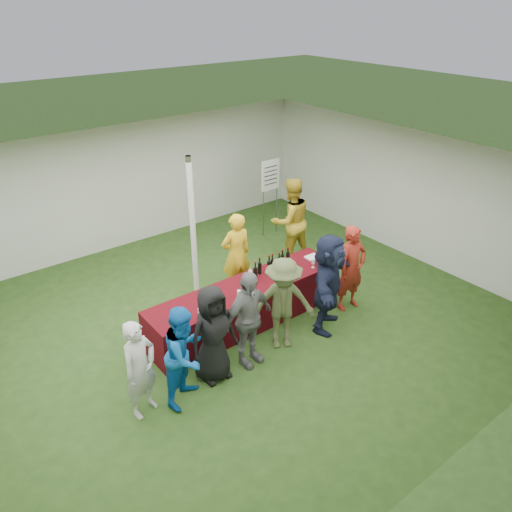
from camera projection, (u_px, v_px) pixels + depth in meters
ground at (209, 333)px, 8.46m from camera, size 60.00×60.00×0.00m
tent at (193, 229)px, 8.94m from camera, size 10.00×10.00×10.00m
serving_table at (247, 304)px, 8.55m from camera, size 3.60×0.80×0.75m
wine_bottles at (272, 264)px, 8.79m from camera, size 0.86×0.16×0.32m
wine_glasses at (230, 297)px, 7.86m from camera, size 2.78×0.14×0.16m
water_bottle at (250, 276)px, 8.46m from camera, size 0.07×0.07×0.23m
bar_towel at (312, 257)px, 9.25m from camera, size 0.25×0.18×0.03m
dump_bucket at (322, 259)px, 9.02m from camera, size 0.26×0.26×0.18m
wine_list_sign at (270, 181)px, 11.33m from camera, size 0.50×0.03×1.80m
staff_pourer at (236, 255)px, 9.22m from camera, size 0.64×0.46×1.63m
staff_back at (290, 221)px, 10.34m from camera, size 0.99×0.83×1.83m
customer_0 at (140, 369)px, 6.56m from camera, size 0.62×0.50×1.46m
customer_1 at (185, 355)px, 6.78m from camera, size 0.92×0.85×1.51m
customer_2 at (213, 334)px, 7.16m from camera, size 0.76×0.49×1.54m
customer_3 at (248, 319)px, 7.43m from camera, size 0.97×0.50×1.59m
customer_4 at (283, 304)px, 7.80m from camera, size 1.18×0.99×1.59m
customer_5 at (328, 283)px, 8.22m from camera, size 1.64×1.31×1.74m
customer_6 at (352, 268)px, 8.80m from camera, size 0.61×0.42×1.60m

